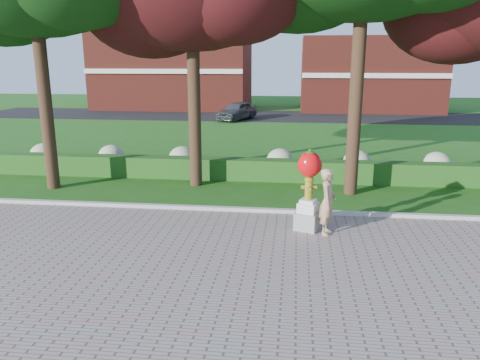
{
  "coord_description": "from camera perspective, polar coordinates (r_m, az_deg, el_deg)",
  "views": [
    {
      "loc": [
        1.56,
        -10.3,
        4.46
      ],
      "look_at": [
        0.22,
        1.0,
        1.53
      ],
      "focal_mm": 35.0,
      "sensor_mm": 36.0,
      "label": 1
    }
  ],
  "objects": [
    {
      "name": "ground",
      "position": [
        11.34,
        -1.71,
        -8.72
      ],
      "size": [
        100.0,
        100.0,
        0.0
      ],
      "primitive_type": "plane",
      "color": "#1F5314",
      "rests_on": "ground"
    },
    {
      "name": "walkway",
      "position": [
        7.87,
        -6.26,
        -20.0
      ],
      "size": [
        40.0,
        14.0,
        0.04
      ],
      "primitive_type": "cube",
      "color": "gray",
      "rests_on": "ground"
    },
    {
      "name": "curb",
      "position": [
        14.09,
        0.09,
        -3.67
      ],
      "size": [
        40.0,
        0.18,
        0.15
      ],
      "primitive_type": "cube",
      "color": "#ADADA5",
      "rests_on": "ground"
    },
    {
      "name": "lawn_hedge",
      "position": [
        17.84,
        1.59,
        1.29
      ],
      "size": [
        24.0,
        0.7,
        0.8
      ],
      "primitive_type": "cube",
      "color": "#1A4513",
      "rests_on": "ground"
    },
    {
      "name": "hydrangea_row",
      "position": [
        18.74,
        3.61,
        2.38
      ],
      "size": [
        20.1,
        1.1,
        0.99
      ],
      "color": "#9FAA82",
      "rests_on": "ground"
    },
    {
      "name": "street",
      "position": [
        38.59,
        4.46,
        7.79
      ],
      "size": [
        50.0,
        8.0,
        0.02
      ],
      "primitive_type": "cube",
      "color": "black",
      "rests_on": "ground"
    },
    {
      "name": "building_left",
      "position": [
        45.8,
        -8.05,
        13.11
      ],
      "size": [
        14.0,
        8.0,
        7.0
      ],
      "primitive_type": "cube",
      "color": "maroon",
      "rests_on": "ground"
    },
    {
      "name": "building_right",
      "position": [
        44.79,
        15.41,
        12.34
      ],
      "size": [
        12.0,
        8.0,
        6.4
      ],
      "primitive_type": "cube",
      "color": "maroon",
      "rests_on": "ground"
    },
    {
      "name": "hydrant_sculpture",
      "position": [
        12.44,
        8.39,
        -0.92
      ],
      "size": [
        0.77,
        0.77,
        2.18
      ],
      "rotation": [
        0.0,
        0.0,
        -0.38
      ],
      "color": "gray",
      "rests_on": "walkway"
    },
    {
      "name": "woman",
      "position": [
        12.27,
        10.63,
        -2.61
      ],
      "size": [
        0.53,
        0.7,
        1.75
      ],
      "primitive_type": "imported",
      "rotation": [
        0.0,
        0.0,
        1.39
      ],
      "color": "tan",
      "rests_on": "walkway"
    },
    {
      "name": "parked_car",
      "position": [
        35.78,
        -0.42,
        8.44
      ],
      "size": [
        3.13,
        4.38,
        1.39
      ],
      "primitive_type": "imported",
      "rotation": [
        0.0,
        0.0,
        -0.41
      ],
      "color": "#3C3F43",
      "rests_on": "street"
    }
  ]
}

